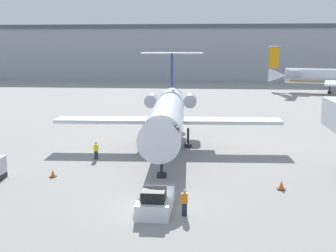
{
  "coord_description": "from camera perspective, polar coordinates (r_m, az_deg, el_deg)",
  "views": [
    {
      "loc": [
        3.87,
        -29.1,
        10.65
      ],
      "look_at": [
        0.0,
        11.1,
        3.67
      ],
      "focal_mm": 50.0,
      "sensor_mm": 36.0,
      "label": 1
    }
  ],
  "objects": [
    {
      "name": "airplane_parked_far_left",
      "position": [
        112.13,
        19.59,
        5.71
      ],
      "size": [
        30.26,
        31.0,
        10.58
      ],
      "color": "silver",
      "rests_on": "ground"
    },
    {
      "name": "airplane_main",
      "position": [
        48.12,
        -0.06,
        1.46
      ],
      "size": [
        23.49,
        28.27,
        9.77
      ],
      "color": "silver",
      "rests_on": "ground"
    },
    {
      "name": "traffic_cone_right",
      "position": [
        36.2,
        13.66,
        -7.06
      ],
      "size": [
        0.64,
        0.64,
        0.69
      ],
      "color": "black",
      "rests_on": "ground"
    },
    {
      "name": "worker_near_tug",
      "position": [
        29.85,
        2.03,
        -9.26
      ],
      "size": [
        0.4,
        0.24,
        1.73
      ],
      "color": "#232838",
      "rests_on": "ground"
    },
    {
      "name": "terminal_building",
      "position": [
        149.17,
        4.06,
        8.94
      ],
      "size": [
        180.0,
        16.8,
        16.91
      ],
      "color": "#9EA3AD",
      "rests_on": "ground"
    },
    {
      "name": "worker_by_wing",
      "position": [
        44.78,
        -8.77,
        -2.94
      ],
      "size": [
        0.4,
        0.24,
        1.66
      ],
      "color": "#232838",
      "rests_on": "ground"
    },
    {
      "name": "traffic_cone_left",
      "position": [
        39.65,
        -13.86,
        -5.64
      ],
      "size": [
        0.54,
        0.54,
        0.62
      ],
      "color": "black",
      "rests_on": "ground"
    },
    {
      "name": "pushback_tug",
      "position": [
        30.75,
        -1.53,
        -9.21
      ],
      "size": [
        2.11,
        4.53,
        1.73
      ],
      "color": "silver",
      "rests_on": "ground"
    },
    {
      "name": "ground_plane",
      "position": [
        31.23,
        -1.98,
        -10.15
      ],
      "size": [
        600.0,
        600.0,
        0.0
      ],
      "primitive_type": "plane",
      "color": "gray"
    }
  ]
}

